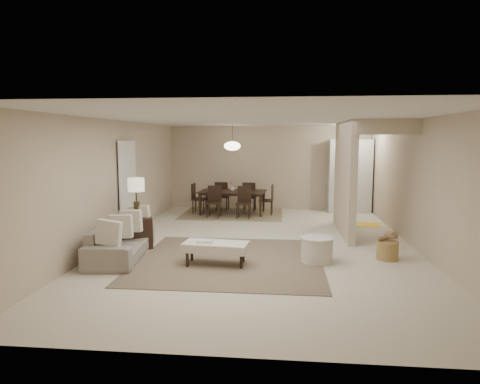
# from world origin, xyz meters

# --- Properties ---
(floor) EXTENTS (9.00, 9.00, 0.00)m
(floor) POSITION_xyz_m (0.00, 0.00, 0.00)
(floor) COLOR beige
(floor) RESTS_ON ground
(ceiling) EXTENTS (9.00, 9.00, 0.00)m
(ceiling) POSITION_xyz_m (0.00, 0.00, 2.50)
(ceiling) COLOR white
(ceiling) RESTS_ON back_wall
(back_wall) EXTENTS (6.00, 0.00, 6.00)m
(back_wall) POSITION_xyz_m (0.00, 4.50, 1.25)
(back_wall) COLOR #C4B194
(back_wall) RESTS_ON floor
(left_wall) EXTENTS (0.00, 9.00, 9.00)m
(left_wall) POSITION_xyz_m (-3.00, 0.00, 1.25)
(left_wall) COLOR #C4B194
(left_wall) RESTS_ON floor
(right_wall) EXTENTS (0.00, 9.00, 9.00)m
(right_wall) POSITION_xyz_m (3.00, 0.00, 1.25)
(right_wall) COLOR #C4B194
(right_wall) RESTS_ON floor
(partition) EXTENTS (0.15, 2.50, 2.50)m
(partition) POSITION_xyz_m (1.80, 1.25, 1.25)
(partition) COLOR #C4B194
(partition) RESTS_ON floor
(doorway) EXTENTS (0.04, 0.90, 2.04)m
(doorway) POSITION_xyz_m (-2.97, 0.60, 1.02)
(doorway) COLOR black
(doorway) RESTS_ON floor
(pantry_cabinet) EXTENTS (1.20, 0.55, 2.10)m
(pantry_cabinet) POSITION_xyz_m (2.35, 4.15, 1.05)
(pantry_cabinet) COLOR silver
(pantry_cabinet) RESTS_ON floor
(flush_light) EXTENTS (0.44, 0.44, 0.05)m
(flush_light) POSITION_xyz_m (2.30, 3.20, 2.46)
(flush_light) COLOR white
(flush_light) RESTS_ON ceiling
(living_rug) EXTENTS (3.20, 3.20, 0.01)m
(living_rug) POSITION_xyz_m (-0.48, -1.17, 0.01)
(living_rug) COLOR brown
(living_rug) RESTS_ON floor
(sofa) EXTENTS (2.10, 0.99, 0.59)m
(sofa) POSITION_xyz_m (-2.45, -1.17, 0.30)
(sofa) COLOR gray
(sofa) RESTS_ON floor
(ottoman_bench) EXTENTS (1.13, 0.61, 0.39)m
(ottoman_bench) POSITION_xyz_m (-0.68, -1.47, 0.31)
(ottoman_bench) COLOR beige
(ottoman_bench) RESTS_ON living_rug
(side_table) EXTENTS (0.72, 0.72, 0.61)m
(side_table) POSITION_xyz_m (-2.40, -0.45, 0.30)
(side_table) COLOR black
(side_table) RESTS_ON floor
(table_lamp) EXTENTS (0.32, 0.32, 0.76)m
(table_lamp) POSITION_xyz_m (-2.40, -0.45, 1.17)
(table_lamp) COLOR #41321C
(table_lamp) RESTS_ON side_table
(round_pouf) EXTENTS (0.56, 0.56, 0.44)m
(round_pouf) POSITION_xyz_m (1.03, -1.14, 0.22)
(round_pouf) COLOR beige
(round_pouf) RESTS_ON floor
(wicker_basket) EXTENTS (0.43, 0.43, 0.32)m
(wicker_basket) POSITION_xyz_m (2.28, -0.84, 0.16)
(wicker_basket) COLOR olive
(wicker_basket) RESTS_ON floor
(dining_rug) EXTENTS (2.80, 2.10, 0.01)m
(dining_rug) POSITION_xyz_m (-0.98, 3.43, 0.01)
(dining_rug) COLOR #78684A
(dining_rug) RESTS_ON floor
(dining_table) EXTENTS (1.91, 1.13, 0.66)m
(dining_table) POSITION_xyz_m (-0.98, 3.43, 0.33)
(dining_table) COLOR black
(dining_table) RESTS_ON dining_rug
(dining_chairs) EXTENTS (2.31, 1.71, 0.86)m
(dining_chairs) POSITION_xyz_m (-0.98, 3.43, 0.43)
(dining_chairs) COLOR black
(dining_chairs) RESTS_ON dining_rug
(vase) EXTENTS (0.13, 0.13, 0.14)m
(vase) POSITION_xyz_m (-0.98, 3.43, 0.72)
(vase) COLOR silver
(vase) RESTS_ON dining_table
(yellow_mat) EXTENTS (0.91, 0.60, 0.01)m
(yellow_mat) POSITION_xyz_m (2.39, 2.28, 0.01)
(yellow_mat) COLOR yellow
(yellow_mat) RESTS_ON floor
(pendant_light) EXTENTS (0.46, 0.46, 0.71)m
(pendant_light) POSITION_xyz_m (-0.98, 3.43, 1.92)
(pendant_light) COLOR #41321C
(pendant_light) RESTS_ON ceiling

